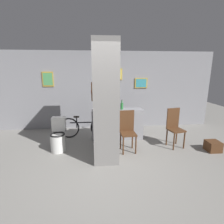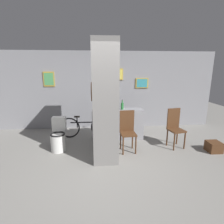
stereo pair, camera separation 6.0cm
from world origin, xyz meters
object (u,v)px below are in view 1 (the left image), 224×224
at_px(chair_by_doorway, 174,126).
at_px(bottle_tall, 117,105).
at_px(toilet, 58,137).
at_px(chair_near_pillar, 128,129).
at_px(bicycle, 85,127).

height_order(chair_by_doorway, bottle_tall, bottle_tall).
bearing_deg(chair_by_doorway, toilet, 167.70).
distance_m(toilet, chair_by_doorway, 3.02).
height_order(toilet, chair_by_doorway, chair_by_doorway).
height_order(toilet, chair_near_pillar, chair_near_pillar).
bearing_deg(bicycle, bottle_tall, -3.82).
relative_size(chair_by_doorway, bicycle, 0.65).
xyz_separation_m(toilet, bicycle, (0.62, 0.80, -0.02)).
distance_m(toilet, chair_near_pillar, 1.76).
relative_size(toilet, chair_by_doorway, 0.80).
relative_size(bicycle, bottle_tall, 4.58).
distance_m(chair_by_doorway, bicycle, 2.55).
bearing_deg(chair_by_doorway, bottle_tall, 140.00).
bearing_deg(bicycle, toilet, -127.70).
bearing_deg(chair_near_pillar, bottle_tall, 95.47).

